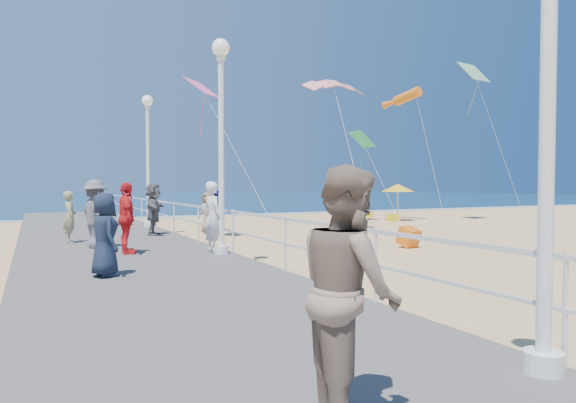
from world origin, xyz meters
name	(u,v)px	position (x,y,z in m)	size (l,w,h in m)	color
ground	(393,256)	(0.00, 0.00, 0.00)	(160.00, 160.00, 0.00)	#E3B776
ocean	(107,199)	(0.00, 65.00, 0.01)	(160.00, 90.00, 0.05)	#0D2D4E
surf_line	(196,216)	(0.00, 20.50, 0.03)	(160.00, 1.20, 0.04)	white
boardwalk	(133,268)	(-7.50, 0.00, 0.20)	(5.00, 44.00, 0.40)	#635E5A
railing	(233,219)	(-5.05, 0.00, 1.25)	(0.05, 42.00, 0.55)	white
lamp_post_near	(549,17)	(-5.35, -9.00, 3.66)	(0.44, 0.44, 5.32)	white
lamp_post_mid	(221,123)	(-5.35, 0.00, 3.66)	(0.44, 0.44, 5.32)	white
lamp_post_far	(148,146)	(-5.35, 9.00, 3.66)	(0.44, 0.44, 5.32)	white
woman_holding_toddler	(213,217)	(-5.49, 0.25, 1.30)	(0.66, 0.43, 1.81)	silver
toddler_held	(217,204)	(-5.34, 0.40, 1.63)	(0.37, 0.29, 0.76)	blue
spectator_1	(349,290)	(-7.43, -8.91, 1.35)	(0.92, 0.72, 1.89)	gray
spectator_2	(95,214)	(-8.05, 2.59, 1.33)	(1.20, 0.69, 1.86)	#5C5B60
spectator_3	(127,218)	(-7.47, 1.03, 1.29)	(1.05, 0.44, 1.79)	red
spectator_4	(105,235)	(-8.35, -2.00, 1.19)	(0.77, 0.50, 1.58)	#161F32
spectator_5	(153,209)	(-5.87, 5.52, 1.28)	(1.64, 0.52, 1.77)	#545358
spectator_6	(70,217)	(-8.57, 4.30, 1.17)	(0.56, 0.37, 1.53)	gray
beach_walker_a	(363,206)	(7.55, 12.39, 0.87)	(1.13, 0.65, 1.74)	#4E4E53
beach_walker_b	(364,202)	(13.56, 20.93, 0.75)	(0.88, 0.37, 1.50)	#192037
beach_walker_c	(207,212)	(-2.58, 9.89, 0.89)	(0.87, 0.56, 1.77)	gray
box_kite	(409,239)	(1.72, 1.39, 0.30)	(0.55, 0.55, 0.60)	red
beach_umbrella	(398,188)	(9.36, 11.53, 1.91)	(1.90, 1.90, 2.14)	white
beach_chair_left	(367,214)	(9.49, 14.72, 0.20)	(0.55, 0.55, 0.40)	yellow
beach_chair_right	(393,218)	(8.93, 11.40, 0.20)	(0.55, 0.55, 0.40)	yellow
kite_parafoil	(335,83)	(2.29, 7.04, 6.52)	(2.82, 0.90, 0.30)	red
kite_windsock	(407,96)	(9.60, 11.05, 7.11)	(0.56, 0.56, 2.85)	orange
kite_diamond_pink	(202,88)	(-3.78, 6.69, 5.76)	(1.18, 1.18, 0.02)	#EB5699
kite_diamond_multi	(474,72)	(12.79, 9.21, 8.44)	(1.59, 1.59, 0.02)	blue
kite_diamond_green	(362,139)	(7.29, 12.18, 4.66)	(1.35, 1.35, 0.02)	#27B769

